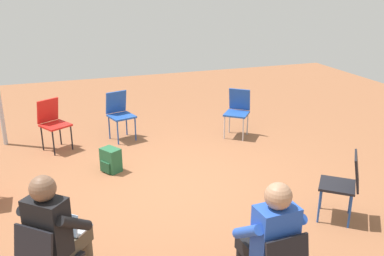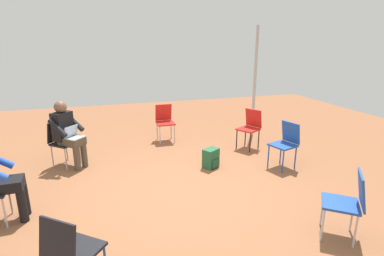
{
  "view_description": "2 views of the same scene",
  "coord_description": "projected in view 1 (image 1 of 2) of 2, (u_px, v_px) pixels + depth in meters",
  "views": [
    {
      "loc": [
        5.07,
        -1.49,
        2.74
      ],
      "look_at": [
        0.38,
        0.11,
        0.98
      ],
      "focal_mm": 40.0,
      "sensor_mm": 36.0,
      "label": 1
    },
    {
      "loc": [
        1.04,
        4.08,
        2.27
      ],
      "look_at": [
        -0.33,
        -0.37,
        0.91
      ],
      "focal_mm": 28.0,
      "sensor_mm": 36.0,
      "label": 2
    }
  ],
  "objects": [
    {
      "name": "ground_plane",
      "position": [
        175.0,
        187.0,
        5.89
      ],
      "size": [
        14.22,
        14.22,
        0.0
      ],
      "primitive_type": "plane",
      "color": "brown"
    },
    {
      "name": "person_in_blue",
      "position": [
        269.0,
        238.0,
        3.55
      ],
      "size": [
        0.54,
        0.51,
        1.24
      ],
      "rotation": [
        0.0,
        0.0,
        1.63
      ],
      "color": "black",
      "rests_on": "ground"
    },
    {
      "name": "person_with_laptop",
      "position": [
        56.0,
        229.0,
        3.68
      ],
      "size": [
        0.64,
        0.63,
        1.24
      ],
      "rotation": [
        0.0,
        0.0,
        0.84
      ],
      "color": "#4C4233",
      "rests_on": "ground"
    },
    {
      "name": "chair_west",
      "position": [
        120.0,
        112.0,
        7.51
      ],
      "size": [
        0.53,
        0.5,
        0.85
      ],
      "rotation": [
        0.0,
        0.0,
        -1.28
      ],
      "color": "#1E4799",
      "rests_on": "ground"
    },
    {
      "name": "chair_southwest",
      "position": [
        53.0,
        121.0,
        7.05
      ],
      "size": [
        0.57,
        0.56,
        0.85
      ],
      "rotation": [
        0.0,
        0.0,
        -1.05
      ],
      "color": "red",
      "rests_on": "ground"
    },
    {
      "name": "backpack_near_laptop_user",
      "position": [
        111.0,
        161.0,
        6.33
      ],
      "size": [
        0.34,
        0.32,
        0.36
      ],
      "rotation": [
        0.0,
        0.0,
        0.55
      ],
      "color": "#235B38",
      "rests_on": "ground"
    },
    {
      "name": "chair_northwest",
      "position": [
        238.0,
        109.0,
        7.66
      ],
      "size": [
        0.58,
        0.58,
        0.85
      ],
      "rotation": [
        0.0,
        0.0,
        -2.25
      ],
      "color": "#1E4799",
      "rests_on": "ground"
    },
    {
      "name": "chair_northeast",
      "position": [
        344.0,
        182.0,
        4.96
      ],
      "size": [
        0.58,
        0.58,
        0.85
      ],
      "rotation": [
        0.0,
        0.0,
        2.46
      ],
      "color": "black",
      "rests_on": "ground"
    }
  ]
}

